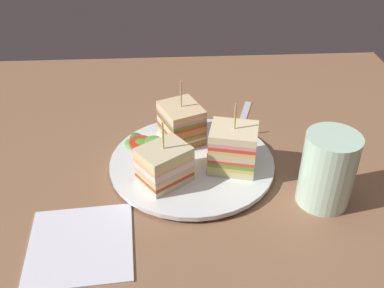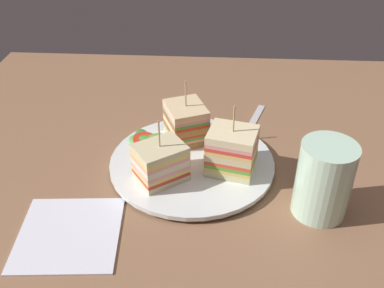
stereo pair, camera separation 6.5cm
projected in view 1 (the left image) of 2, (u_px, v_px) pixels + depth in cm
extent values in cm
cube|color=#8B6144|center=(192.00, 171.00, 68.33)|extent=(92.17, 84.69, 1.80)
cylinder|color=white|center=(192.00, 165.00, 67.66)|extent=(15.57, 15.57, 0.58)
cylinder|color=white|center=(192.00, 162.00, 67.29)|extent=(25.11, 25.11, 0.70)
cube|color=beige|center=(182.00, 136.00, 71.72)|extent=(7.86, 8.39, 1.05)
cube|color=#9E7242|center=(190.00, 146.00, 69.29)|extent=(5.26, 2.41, 1.05)
cube|color=#F1A896|center=(182.00, 132.00, 71.28)|extent=(7.86, 8.39, 0.48)
cube|color=#4B9833|center=(181.00, 129.00, 71.01)|extent=(7.86, 8.39, 0.48)
cube|color=#C74125|center=(181.00, 127.00, 70.74)|extent=(7.86, 8.39, 0.48)
cube|color=beige|center=(181.00, 123.00, 70.30)|extent=(7.86, 8.39, 1.05)
cube|color=#B2844C|center=(190.00, 133.00, 67.87)|extent=(5.26, 2.41, 1.05)
cube|color=red|center=(181.00, 119.00, 69.87)|extent=(7.86, 8.39, 0.48)
cube|color=green|center=(181.00, 116.00, 69.60)|extent=(7.86, 8.39, 0.48)
cube|color=pink|center=(181.00, 114.00, 69.33)|extent=(7.86, 8.39, 0.48)
cube|color=beige|center=(181.00, 109.00, 68.89)|extent=(7.86, 8.39, 1.05)
cylinder|color=tan|center=(181.00, 94.00, 67.36)|extent=(0.24, 0.24, 4.35)
cube|color=beige|center=(165.00, 178.00, 62.85)|extent=(8.50, 8.16, 0.91)
cube|color=#B2844C|center=(183.00, 169.00, 64.56)|extent=(3.20, 4.33, 0.91)
cube|color=red|center=(165.00, 174.00, 62.43)|extent=(8.50, 8.16, 0.57)
cube|color=#E9C755|center=(165.00, 170.00, 62.11)|extent=(8.50, 8.16, 0.57)
cube|color=pink|center=(164.00, 167.00, 61.78)|extent=(8.50, 8.16, 0.57)
cube|color=beige|center=(164.00, 163.00, 61.37)|extent=(8.50, 8.16, 0.91)
cube|color=#B2844C|center=(183.00, 154.00, 63.07)|extent=(3.20, 4.33, 0.91)
cube|color=pink|center=(164.00, 159.00, 60.95)|extent=(8.50, 8.16, 0.57)
cube|color=#EAD059|center=(164.00, 155.00, 60.62)|extent=(8.50, 8.16, 0.57)
cube|color=beige|center=(164.00, 151.00, 60.20)|extent=(8.50, 8.16, 0.91)
cylinder|color=tan|center=(163.00, 136.00, 58.76)|extent=(0.24, 0.24, 4.18)
cube|color=beige|center=(232.00, 164.00, 65.44)|extent=(7.86, 7.12, 1.10)
cube|color=#B2844C|center=(210.00, 161.00, 65.92)|extent=(1.58, 5.49, 1.10)
cube|color=#E9C75B|center=(232.00, 159.00, 64.96)|extent=(7.86, 7.12, 0.58)
cube|color=#5FA53E|center=(233.00, 156.00, 64.63)|extent=(7.86, 7.12, 0.58)
cube|color=#E54C2C|center=(233.00, 153.00, 64.31)|extent=(7.86, 7.12, 0.58)
cube|color=beige|center=(233.00, 148.00, 63.83)|extent=(7.86, 7.12, 1.10)
cube|color=#B2844C|center=(211.00, 146.00, 64.31)|extent=(1.58, 5.49, 1.10)
cube|color=#EDBE65|center=(233.00, 143.00, 63.36)|extent=(7.86, 7.12, 0.58)
cube|color=#E43E32|center=(234.00, 140.00, 63.03)|extent=(7.86, 7.12, 0.58)
cube|color=pink|center=(234.00, 137.00, 62.70)|extent=(7.86, 7.12, 0.58)
cube|color=beige|center=(234.00, 132.00, 62.22)|extent=(7.86, 7.12, 1.10)
cylinder|color=tan|center=(235.00, 116.00, 60.77)|extent=(0.24, 0.24, 4.04)
ellipsoid|color=#57A33D|center=(151.00, 142.00, 70.06)|extent=(4.67, 4.77, 1.44)
ellipsoid|color=#56AE4C|center=(134.00, 143.00, 69.89)|extent=(4.20, 4.25, 1.08)
ellipsoid|color=#388D38|center=(137.00, 140.00, 70.80)|extent=(3.27, 4.79, 0.96)
ellipsoid|color=green|center=(141.00, 143.00, 69.73)|extent=(3.18, 2.55, 1.34)
ellipsoid|color=#467D3B|center=(147.00, 147.00, 69.28)|extent=(3.75, 3.36, 1.05)
cylinder|color=red|center=(141.00, 144.00, 69.50)|extent=(3.87, 3.84, 1.07)
cube|color=silver|center=(243.00, 118.00, 79.69)|extent=(5.07, 12.23, 0.25)
ellipsoid|color=silver|center=(236.00, 138.00, 73.47)|extent=(3.23, 3.81, 1.00)
cube|color=white|center=(80.00, 243.00, 54.50)|extent=(13.81, 14.08, 0.50)
cylinder|color=silver|center=(328.00, 170.00, 58.57)|extent=(7.24, 7.24, 10.62)
cylinder|color=#F4AE4B|center=(324.00, 187.00, 60.24)|extent=(6.66, 6.66, 4.71)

